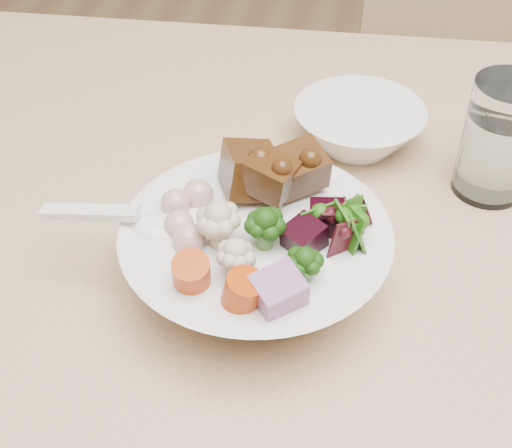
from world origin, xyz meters
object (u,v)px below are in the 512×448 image
at_px(food_bowl, 258,254).
at_px(water_glass, 498,143).
at_px(chair_far, 453,177).
at_px(side_bowl, 358,127).

distance_m(food_bowl, water_glass, 0.27).
distance_m(chair_far, food_bowl, 0.83).
relative_size(chair_far, water_glass, 6.86).
height_order(water_glass, side_bowl, water_glass).
distance_m(chair_far, water_glass, 0.66).
bearing_deg(food_bowl, side_bowl, 73.75).
bearing_deg(side_bowl, chair_far, 68.53).
height_order(food_bowl, water_glass, same).
xyz_separation_m(water_glass, side_bowl, (-0.14, 0.05, -0.03)).
bearing_deg(chair_far, side_bowl, -118.95).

